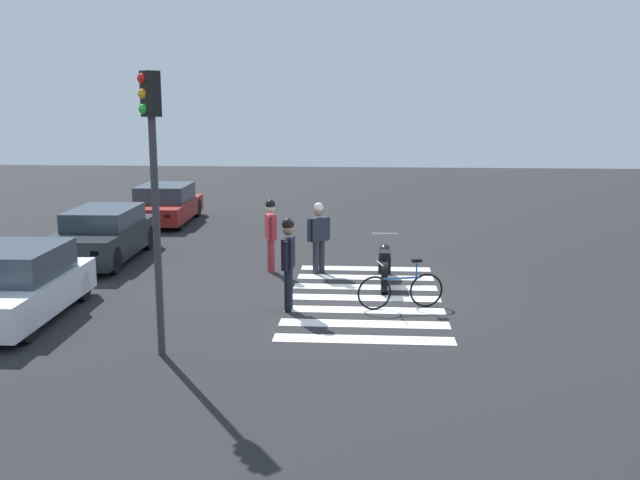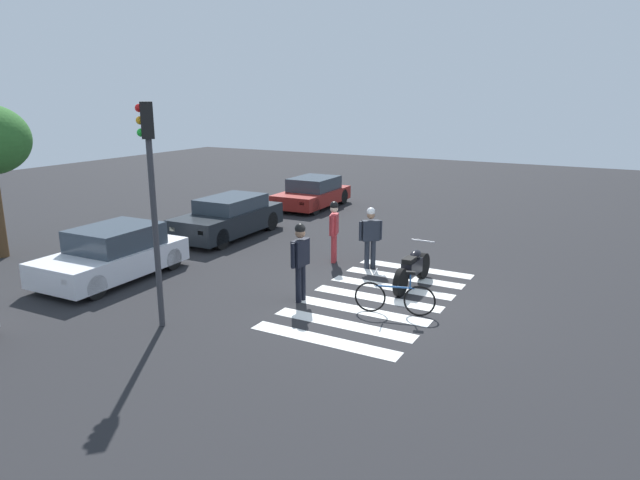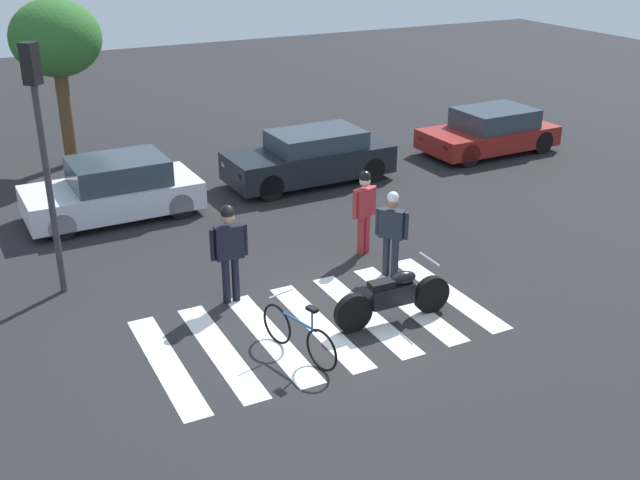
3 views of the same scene
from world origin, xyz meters
name	(u,v)px [view 3 (image 3 of 3)]	position (x,y,z in m)	size (l,w,h in m)	color
ground_plane	(319,325)	(0.00, 0.00, 0.00)	(60.00, 60.00, 0.00)	#232326
police_motorcycle	(393,297)	(1.21, -0.43, 0.47)	(2.24, 0.62, 1.06)	black
leaning_bicycle	(299,335)	(-0.73, -0.72, 0.38)	(0.59, 1.74, 1.01)	black
officer_on_foot	(392,228)	(2.13, 1.13, 1.00)	(0.45, 0.53, 1.74)	#1E232D
officer_by_motorcycle	(229,246)	(-1.02, 1.52, 1.10)	(0.70, 0.25, 1.88)	black
pedestrian_bystander	(364,206)	(2.20, 2.30, 1.03)	(0.64, 0.34, 1.79)	#B22D33
crosswalk_stripes	(319,325)	(0.00, 0.00, 0.00)	(5.85, 3.21, 0.01)	silver
car_white_van	(114,190)	(-1.89, 6.73, 0.65)	(3.97, 1.98, 1.37)	black
car_black_suv	(310,158)	(3.23, 6.87, 0.66)	(4.38, 1.85, 1.35)	black
car_maroon_wagon	(490,132)	(9.10, 6.90, 0.62)	(4.02, 1.96, 1.28)	black
traffic_light_pole	(40,133)	(-3.69, 3.34, 3.05)	(0.34, 0.34, 4.59)	#38383D
street_tree_mid	(56,40)	(-2.07, 11.29, 3.41)	(2.39, 2.39, 4.49)	brown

